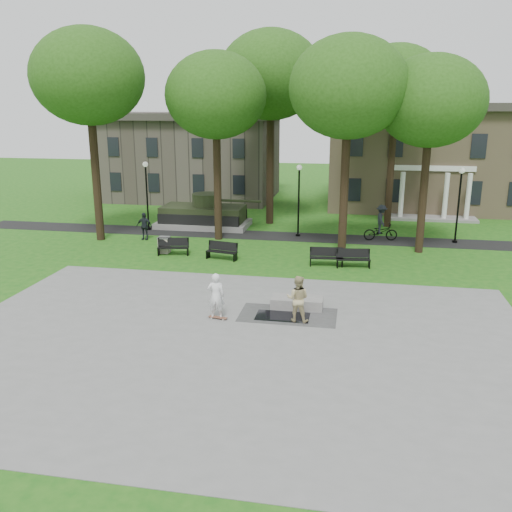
{
  "coord_description": "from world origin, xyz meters",
  "views": [
    {
      "loc": [
        4.13,
        -22.79,
        8.37
      ],
      "look_at": [
        -0.43,
        1.91,
        1.4
      ],
      "focal_mm": 38.0,
      "sensor_mm": 36.0,
      "label": 1
    }
  ],
  "objects": [
    {
      "name": "tree_5",
      "position": [
        6.5,
        16.5,
        9.67
      ],
      "size": [
        6.4,
        6.4,
        12.44
      ],
      "color": "black",
      "rests_on": "ground"
    },
    {
      "name": "ground",
      "position": [
        0.0,
        0.0,
        0.0
      ],
      "size": [
        120.0,
        120.0,
        0.0
      ],
      "primitive_type": "plane",
      "color": "#175213",
      "rests_on": "ground"
    },
    {
      "name": "tank_monument",
      "position": [
        -6.46,
        14.0,
        0.86
      ],
      "size": [
        7.45,
        3.4,
        2.4
      ],
      "color": "gray",
      "rests_on": "ground"
    },
    {
      "name": "pedestrian_walker",
      "position": [
        -9.18,
        9.53,
        0.88
      ],
      "size": [
        1.04,
        0.43,
        1.77
      ],
      "primitive_type": "imported",
      "rotation": [
        0.0,
        0.0,
        0.0
      ],
      "color": "black",
      "rests_on": "ground"
    },
    {
      "name": "skateboard",
      "position": [
        -1.12,
        -2.88,
        0.06
      ],
      "size": [
        0.8,
        0.33,
        0.07
      ],
      "primitive_type": "cube",
      "rotation": [
        0.0,
        0.0,
        -0.18
      ],
      "color": "brown",
      "rests_on": "plaza"
    },
    {
      "name": "friend_watching",
      "position": [
        2.08,
        -2.51,
        0.97
      ],
      "size": [
        0.98,
        0.8,
        1.9
      ],
      "primitive_type": "imported",
      "rotation": [
        0.0,
        0.0,
        3.05
      ],
      "color": "tan",
      "rests_on": "plaza"
    },
    {
      "name": "park_bench_0",
      "position": [
        -6.11,
        6.27,
        0.52
      ],
      "size": [
        1.85,
        0.84,
        1.0
      ],
      "rotation": [
        0.0,
        0.0,
        0.18
      ],
      "color": "black",
      "rests_on": "ground"
    },
    {
      "name": "skateboarder",
      "position": [
        -1.21,
        -2.8,
        0.97
      ],
      "size": [
        0.75,
        0.55,
        1.91
      ],
      "primitive_type": "imported",
      "rotation": [
        0.0,
        0.0,
        3.29
      ],
      "color": "silver",
      "rests_on": "plaza"
    },
    {
      "name": "tree_0",
      "position": [
        -12.0,
        9.0,
        10.03
      ],
      "size": [
        6.8,
        6.8,
        12.97
      ],
      "color": "black",
      "rests_on": "ground"
    },
    {
      "name": "footpath",
      "position": [
        0.0,
        12.0,
        0.01
      ],
      "size": [
        44.0,
        2.6,
        0.01
      ],
      "primitive_type": "cube",
      "color": "black",
      "rests_on": "ground"
    },
    {
      "name": "lamp_right",
      "position": [
        10.5,
        12.3,
        2.79
      ],
      "size": [
        0.36,
        0.36,
        4.73
      ],
      "color": "black",
      "rests_on": "ground"
    },
    {
      "name": "building_left",
      "position": [
        -11.0,
        26.5,
        3.6
      ],
      "size": [
        15.0,
        10.0,
        7.2
      ],
      "primitive_type": "cube",
      "color": "#4C443D",
      "rests_on": "ground"
    },
    {
      "name": "tree_2",
      "position": [
        3.5,
        8.5,
        9.32
      ],
      "size": [
        6.6,
        6.6,
        12.16
      ],
      "color": "black",
      "rests_on": "ground"
    },
    {
      "name": "lamp_mid",
      "position": [
        0.5,
        12.3,
        2.79
      ],
      "size": [
        0.36,
        0.36,
        4.73
      ],
      "color": "black",
      "rests_on": "ground"
    },
    {
      "name": "park_bench_2",
      "position": [
        2.76,
        5.66,
        0.52
      ],
      "size": [
        1.83,
        0.67,
        1.0
      ],
      "rotation": [
        0.0,
        0.0,
        0.09
      ],
      "color": "black",
      "rests_on": "ground"
    },
    {
      "name": "concrete_block",
      "position": [
        1.9,
        -1.0,
        0.24
      ],
      "size": [
        2.22,
        1.04,
        0.45
      ],
      "primitive_type": "cube",
      "rotation": [
        0.0,
        0.0,
        0.02
      ],
      "color": "gray",
      "rests_on": "plaza"
    },
    {
      "name": "cyclist",
      "position": [
        5.85,
        12.08,
        0.94
      ],
      "size": [
        2.22,
        1.29,
        2.32
      ],
      "rotation": [
        0.0,
        0.0,
        1.72
      ],
      "color": "black",
      "rests_on": "ground"
    },
    {
      "name": "trash_bin",
      "position": [
        -6.8,
        6.6,
        0.49
      ],
      "size": [
        0.68,
        0.68,
        0.96
      ],
      "rotation": [
        0.0,
        0.0,
        0.02
      ],
      "color": "#BBAB9A",
      "rests_on": "ground"
    },
    {
      "name": "park_bench_1",
      "position": [
        -3.12,
        5.87,
        0.52
      ],
      "size": [
        1.85,
        0.88,
        1.0
      ],
      "rotation": [
        0.0,
        0.0,
        -0.2
      ],
      "color": "black",
      "rests_on": "ground"
    },
    {
      "name": "plaza",
      "position": [
        0.0,
        -5.0,
        0.01
      ],
      "size": [
        22.0,
        16.0,
        0.02
      ],
      "primitive_type": "cube",
      "color": "gray",
      "rests_on": "ground"
    },
    {
      "name": "puddle",
      "position": [
        1.43,
        -2.16,
        0.02
      ],
      "size": [
        2.2,
        1.2,
        0.0
      ],
      "primitive_type": "cube",
      "color": "black",
      "rests_on": "plaza"
    },
    {
      "name": "building_right",
      "position": [
        10.0,
        26.0,
        4.34
      ],
      "size": [
        17.0,
        12.0,
        8.6
      ],
      "color": "#9E8460",
      "rests_on": "ground"
    },
    {
      "name": "tree_1",
      "position": [
        -4.5,
        10.5,
        8.95
      ],
      "size": [
        6.2,
        6.2,
        11.63
      ],
      "color": "black",
      "rests_on": "ground"
    },
    {
      "name": "park_bench_3",
      "position": [
        4.2,
        5.63,
        0.52
      ],
      "size": [
        1.84,
        0.76,
        1.0
      ],
      "rotation": [
        0.0,
        0.0,
        0.13
      ],
      "color": "black",
      "rests_on": "ground"
    },
    {
      "name": "tree_3",
      "position": [
        8.0,
        9.5,
        8.6
      ],
      "size": [
        6.0,
        6.0,
        11.19
      ],
      "color": "black",
      "rests_on": "ground"
    },
    {
      "name": "tree_4",
      "position": [
        -2.0,
        16.0,
        10.39
      ],
      "size": [
        7.2,
        7.2,
        13.5
      ],
      "color": "black",
      "rests_on": "ground"
    },
    {
      "name": "lamp_left",
      "position": [
        -10.0,
        12.3,
        2.79
      ],
      "size": [
        0.36,
        0.36,
        4.73
      ],
      "color": "black",
      "rests_on": "ground"
    }
  ]
}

